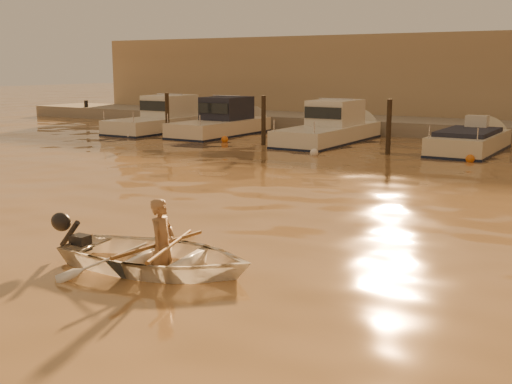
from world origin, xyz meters
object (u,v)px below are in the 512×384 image
Objects in this scene: dinghy at (157,256)px; moored_boat_2 at (329,128)px; moored_boat_0 at (162,119)px; moored_boat_3 at (469,146)px; person at (162,244)px; waterfront_building at (480,81)px; moored_boat_1 at (220,122)px.

dinghy is 0.44× the size of moored_boat_2.
moored_boat_3 is at bearing 0.00° from moored_boat_0.
moored_boat_2 is (-5.14, 17.07, 0.20)m from person.
moored_boat_1 is at bearing -129.83° from waterfront_building.
moored_boat_0 is 3.47m from moored_boat_1.
moored_boat_2 is at bearing 7.70° from dinghy.
moored_boat_3 is 11.42m from waterfront_building.
dinghy is 0.23m from person.
moored_boat_1 is (3.47, 0.00, 0.00)m from moored_boat_0.
moored_boat_0 reaches higher than dinghy.
dinghy is 17.10m from moored_boat_3.
moored_boat_1 is (-10.59, 17.08, 0.41)m from dinghy.
moored_boat_0 reaches higher than moored_boat_3.
person reaches higher than moored_boat_3.
moored_boat_1 reaches higher than dinghy.
moored_boat_0 is 0.98× the size of moored_boat_2.
person is at bearing -86.91° from waterfront_building.
dinghy is at bearing -58.20° from moored_boat_1.
moored_boat_0 is 14.84m from moored_boat_3.
waterfront_building reaches higher than moored_boat_1.
moored_boat_2 is at bearing 0.00° from moored_boat_1.
waterfront_building is at bearing 101.24° from moored_boat_3.
moored_boat_1 is 14.43m from waterfront_building.
moored_boat_0 is 0.15× the size of waterfront_building.
moored_boat_0 reaches higher than person.
moored_boat_2 is at bearing 0.00° from moored_boat_0.
person reaches higher than dinghy.
moored_boat_1 is at bearing 23.07° from dinghy.
dinghy is 0.50× the size of moored_boat_1.
dinghy is at bearing 90.00° from person.
waterfront_building reaches higher than moored_boat_3.
person is 0.25× the size of moored_boat_3.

